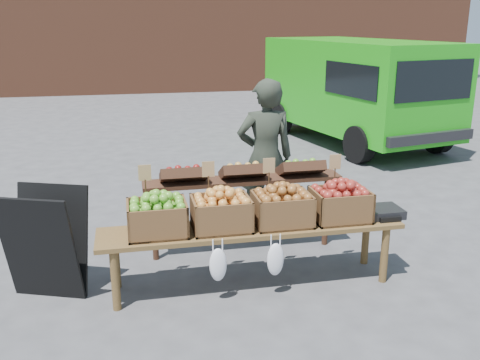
{
  "coord_description": "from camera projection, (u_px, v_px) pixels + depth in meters",
  "views": [
    {
      "loc": [
        -0.11,
        -4.7,
        2.33
      ],
      "look_at": [
        0.92,
        0.09,
        0.85
      ],
      "focal_mm": 40.0,
      "sensor_mm": 36.0,
      "label": 1
    }
  ],
  "objects": [
    {
      "name": "ground",
      "position": [
        148.0,
        274.0,
        5.1
      ],
      "size": [
        80.0,
        80.0,
        0.0
      ],
      "primitive_type": "plane",
      "color": "#4A4A4D"
    },
    {
      "name": "delivery_van",
      "position": [
        355.0,
        92.0,
        10.27
      ],
      "size": [
        2.87,
        4.68,
        1.95
      ],
      "primitive_type": null,
      "rotation": [
        0.0,
        0.0,
        0.21
      ],
      "color": "#1AA213",
      "rests_on": "ground"
    },
    {
      "name": "vendor",
      "position": [
        265.0,
        157.0,
        5.9
      ],
      "size": [
        0.65,
        0.44,
        1.73
      ],
      "primitive_type": "imported",
      "rotation": [
        0.0,
        0.0,
        3.1
      ],
      "color": "#282F24",
      "rests_on": "ground"
    },
    {
      "name": "chalkboard_sign",
      "position": [
        46.0,
        244.0,
        4.56
      ],
      "size": [
        0.73,
        0.57,
        0.98
      ],
      "primitive_type": null,
      "rotation": [
        0.0,
        0.0,
        -0.37
      ],
      "color": "black",
      "rests_on": "ground"
    },
    {
      "name": "back_table",
      "position": [
        243.0,
        204.0,
        5.44
      ],
      "size": [
        2.1,
        0.44,
        1.04
      ],
      "primitive_type": null,
      "color": "#382014",
      "rests_on": "ground"
    },
    {
      "name": "display_bench",
      "position": [
        252.0,
        256.0,
        4.82
      ],
      "size": [
        2.7,
        0.56,
        0.57
      ],
      "primitive_type": null,
      "color": "brown",
      "rests_on": "ground"
    },
    {
      "name": "crate_golden_apples",
      "position": [
        157.0,
        218.0,
        4.53
      ],
      "size": [
        0.5,
        0.4,
        0.28
      ],
      "primitive_type": null,
      "color": "#397C17",
      "rests_on": "display_bench"
    },
    {
      "name": "crate_russet_pears",
      "position": [
        221.0,
        214.0,
        4.64
      ],
      "size": [
        0.5,
        0.4,
        0.28
      ],
      "primitive_type": null,
      "color": "gold",
      "rests_on": "display_bench"
    },
    {
      "name": "crate_red_apples",
      "position": [
        282.0,
        209.0,
        4.75
      ],
      "size": [
        0.5,
        0.4,
        0.28
      ],
      "primitive_type": null,
      "color": "#A46930",
      "rests_on": "display_bench"
    },
    {
      "name": "crate_green_apples",
      "position": [
        340.0,
        205.0,
        4.86
      ],
      "size": [
        0.5,
        0.4,
        0.28
      ],
      "primitive_type": null,
      "color": "maroon",
      "rests_on": "display_bench"
    },
    {
      "name": "weighing_scale",
      "position": [
        382.0,
        212.0,
        4.97
      ],
      "size": [
        0.34,
        0.3,
        0.08
      ],
      "primitive_type": "cube",
      "color": "black",
      "rests_on": "display_bench"
    }
  ]
}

